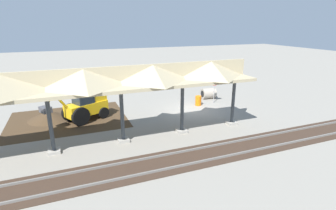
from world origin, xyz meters
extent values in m
plane|color=gray|center=(0.00, 0.00, 0.00)|extent=(120.00, 120.00, 0.00)
cube|color=#42301E|center=(10.29, -1.59, 0.00)|extent=(8.84, 7.00, 0.01)
cube|color=#9E998E|center=(-1.19, 4.06, 0.10)|extent=(0.70, 0.70, 0.20)
cylinder|color=#383D42|center=(-1.19, 4.06, 1.80)|extent=(0.24, 0.24, 3.60)
cube|color=#9E998E|center=(2.96, 4.06, 0.10)|extent=(0.70, 0.70, 0.20)
cylinder|color=#383D42|center=(2.96, 4.06, 1.80)|extent=(0.24, 0.24, 3.60)
cube|color=#9E998E|center=(7.10, 4.06, 0.10)|extent=(0.70, 0.70, 0.20)
cylinder|color=#383D42|center=(7.10, 4.06, 1.80)|extent=(0.24, 0.24, 3.60)
cube|color=#9E998E|center=(11.24, 4.06, 0.10)|extent=(0.70, 0.70, 0.20)
cylinder|color=#383D42|center=(11.24, 4.06, 1.80)|extent=(0.24, 0.24, 3.60)
cube|color=tan|center=(9.17, 4.06, 3.70)|extent=(21.91, 3.20, 0.20)
cube|color=tan|center=(9.17, 4.06, 4.35)|extent=(21.91, 0.20, 1.10)
pyramid|color=tan|center=(0.88, 4.06, 4.35)|extent=(3.73, 3.20, 1.10)
pyramid|color=tan|center=(5.03, 4.06, 4.35)|extent=(3.73, 3.20, 1.10)
pyramid|color=tan|center=(9.17, 4.06, 4.35)|extent=(3.73, 3.20, 1.10)
pyramid|color=tan|center=(13.31, 4.06, 4.35)|extent=(3.73, 3.20, 1.10)
cube|color=slate|center=(0.00, 6.89, 0.07)|extent=(60.00, 0.08, 0.15)
cube|color=slate|center=(0.00, 8.33, 0.07)|extent=(60.00, 0.08, 0.15)
cube|color=#38281E|center=(0.00, 7.61, 0.01)|extent=(60.00, 2.58, 0.03)
cylinder|color=gray|center=(-2.81, -1.23, 1.14)|extent=(0.06, 0.06, 2.27)
cylinder|color=red|center=(-2.81, -1.23, 2.08)|extent=(0.74, 0.24, 0.76)
cube|color=#EAB214|center=(8.87, -0.95, 0.97)|extent=(3.44, 2.63, 0.90)
cube|color=#1E262D|center=(9.05, -0.86, 2.12)|extent=(1.69, 1.64, 1.40)
cube|color=#EAB214|center=(7.96, -1.42, 1.67)|extent=(1.53, 1.50, 0.50)
cylinder|color=black|center=(10.05, -1.14, 0.70)|extent=(1.38, 0.91, 1.40)
cylinder|color=black|center=(9.39, 0.13, 0.70)|extent=(1.38, 0.91, 1.40)
cylinder|color=black|center=(8.21, -2.03, 0.45)|extent=(0.94, 0.68, 0.90)
cylinder|color=black|center=(7.61, -0.88, 0.45)|extent=(0.94, 0.68, 0.90)
cylinder|color=#EAB214|center=(10.70, 0.00, 2.08)|extent=(1.03, 0.65, 1.41)
cylinder|color=#EAB214|center=(11.38, 0.35, 2.19)|extent=(0.75, 0.50, 1.17)
cube|color=#47474C|center=(11.66, 0.50, 1.65)|extent=(0.90, 0.99, 0.40)
cone|color=#42301E|center=(11.71, -2.23, 0.00)|extent=(6.38, 6.38, 1.36)
cylinder|color=#9E9384|center=(-3.15, -2.82, 0.53)|extent=(1.40, 1.11, 1.05)
cylinder|color=black|center=(-2.48, -2.85, 0.53)|extent=(0.05, 0.68, 0.68)
cylinder|color=orange|center=(-1.09, -1.10, 0.45)|extent=(0.56, 0.56, 0.90)
camera|label=1|loc=(10.14, 19.49, 7.32)|focal=28.00mm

